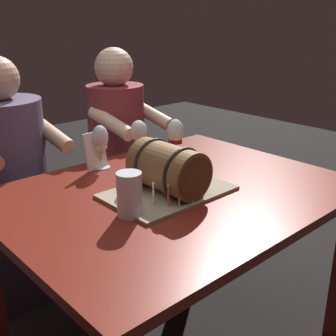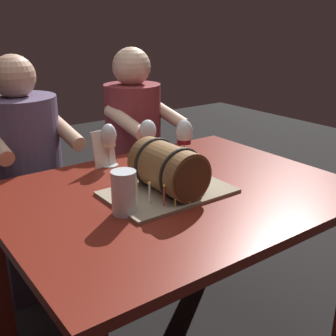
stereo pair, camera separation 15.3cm
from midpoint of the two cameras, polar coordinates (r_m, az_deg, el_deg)
name	(u,v)px [view 2 (the right image)]	position (r m, az deg, el deg)	size (l,w,h in m)	color
dining_table	(175,215)	(1.65, 3.65, -6.36)	(1.28, 0.99, 0.74)	maroon
barrel_cake	(168,172)	(1.54, 2.85, -0.55)	(0.46, 0.31, 0.20)	gray
wine_glass_white	(109,138)	(1.83, -5.59, 4.03)	(0.07, 0.07, 0.19)	white
wine_glass_empty	(148,132)	(1.88, -0.39, 4.86)	(0.07, 0.07, 0.19)	white
wine_glass_red	(184,134)	(1.88, 4.54, 4.52)	(0.08, 0.08, 0.19)	white
beer_pint	(124,194)	(1.39, -2.77, -3.59)	(0.08, 0.08, 0.15)	white
menu_card	(104,148)	(1.84, -6.31, 2.60)	(0.11, 0.01, 0.16)	silver
person_seated_left	(27,186)	(2.18, -16.56, -2.32)	(0.41, 0.49, 1.20)	#372D40
person_seated_right	(135,165)	(2.45, -2.73, 0.32)	(0.36, 0.46, 1.21)	#4C1B1E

